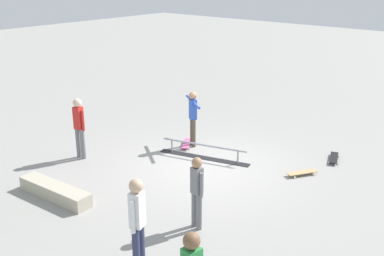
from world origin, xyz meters
The scene contains 10 objects.
ground_plane centered at (0.00, 0.00, 0.00)m, with size 60.00×60.00×0.00m, color gray.
grind_rail centered at (0.40, -0.48, 0.17)m, with size 2.57×0.93×0.40m.
skate_ledge centered at (1.51, 3.49, 0.16)m, with size 2.02×0.43×0.31m, color #B2A893.
skater_main centered at (1.22, -0.99, 0.94)m, with size 1.12×0.81×1.62m.
skateboard_main centered at (1.35, -0.86, 0.07)m, with size 0.62×0.77×0.09m.
bystander_grey_shirt centered at (-1.74, 2.40, 0.86)m, with size 0.35×0.21×1.52m.
bystander_red_shirt centered at (2.96, 1.67, 0.95)m, with size 0.38×0.23×1.68m.
bystander_white_shirt centered at (-1.89, 4.12, 0.98)m, with size 0.26×0.40×1.74m.
loose_skateboard_natural centered at (-2.18, -1.21, 0.07)m, with size 0.58×0.79×0.09m.
loose_skateboard_black centered at (-2.38, -2.63, 0.07)m, with size 0.47×0.82×0.09m.
Camera 1 is at (-6.96, 8.71, 4.97)m, focal length 43.66 mm.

